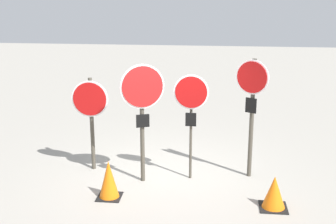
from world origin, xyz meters
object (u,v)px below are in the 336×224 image
stop_sign_0 (91,108)px  stop_sign_3 (252,97)px  traffic_cone_0 (274,192)px  traffic_cone_1 (109,180)px  stop_sign_2 (191,101)px  stop_sign_1 (142,101)px

stop_sign_0 → stop_sign_3: 3.19m
traffic_cone_0 → stop_sign_0: bearing=159.1°
traffic_cone_0 → traffic_cone_1: bearing=178.0°
stop_sign_2 → traffic_cone_0: 2.26m
traffic_cone_1 → stop_sign_3: bearing=25.6°
traffic_cone_0 → stop_sign_2: bearing=144.2°
stop_sign_1 → traffic_cone_0: size_ratio=3.96×
stop_sign_1 → traffic_cone_1: bearing=-145.1°
stop_sign_3 → traffic_cone_1: stop_sign_3 is taller
stop_sign_0 → stop_sign_1: (1.13, -0.49, 0.29)m
stop_sign_1 → stop_sign_3: bearing=-8.6°
stop_sign_2 → stop_sign_3: stop_sign_3 is taller
stop_sign_0 → stop_sign_1: size_ratio=0.83×
stop_sign_2 → traffic_cone_0: size_ratio=3.58×
stop_sign_1 → stop_sign_2: 0.92m
stop_sign_1 → traffic_cone_0: stop_sign_1 is taller
stop_sign_0 → traffic_cone_1: (0.63, -1.25, -0.98)m
stop_sign_0 → stop_sign_2: (2.03, -0.27, 0.26)m
stop_sign_1 → traffic_cone_0: 2.87m
stop_sign_1 → traffic_cone_1: stop_sign_1 is taller
traffic_cone_0 → traffic_cone_1: (-2.90, 0.10, 0.06)m
stop_sign_1 → stop_sign_2: (0.90, 0.22, -0.04)m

